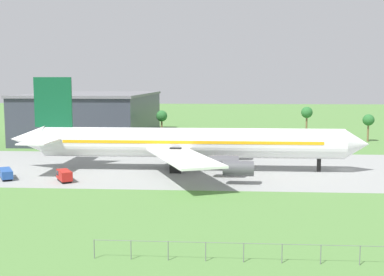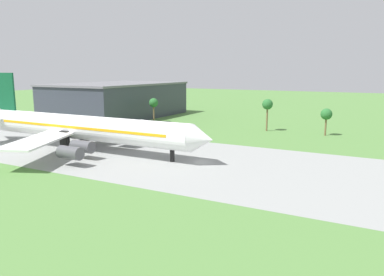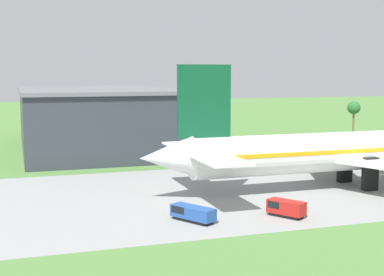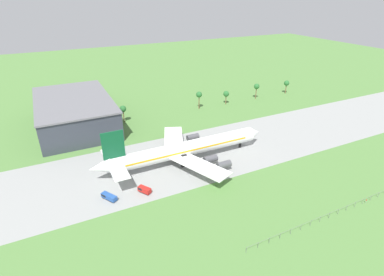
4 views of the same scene
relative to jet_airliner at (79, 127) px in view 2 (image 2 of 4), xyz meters
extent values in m
plane|color=#517F3D|center=(34.29, 2.76, -5.90)|extent=(600.00, 600.00, 0.00)
cube|color=gray|center=(34.29, 2.76, -5.89)|extent=(320.00, 44.00, 0.02)
cylinder|color=white|center=(1.29, 0.00, 0.05)|extent=(63.76, 6.31, 6.31)
cone|color=white|center=(35.70, 0.00, 0.05)|extent=(5.05, 6.18, 6.18)
cube|color=#EFA314|center=(1.29, 0.00, 0.53)|extent=(54.19, 6.44, 0.63)
cube|color=#0F4C2D|center=(-28.69, 0.00, 8.57)|extent=(8.20, 0.50, 10.73)
cube|color=white|center=(-29.01, 0.00, 1.00)|extent=(5.68, 25.24, 0.30)
cube|color=white|center=(0.38, -12.65, -1.05)|extent=(17.08, 26.53, 0.44)
cube|color=white|center=(0.38, 12.65, -1.05)|extent=(17.08, 26.53, 0.44)
cylinder|color=#4C4C51|center=(8.18, -7.57, -2.87)|extent=(5.68, 2.84, 2.84)
cylinder|color=#4C4C51|center=(10.73, -13.88, -2.87)|extent=(5.68, 2.84, 2.84)
cylinder|color=#4C4C51|center=(8.18, 7.57, -2.87)|extent=(5.68, 2.84, 2.84)
cylinder|color=#4C4C51|center=(10.73, 13.88, -2.87)|extent=(5.68, 2.84, 2.84)
cube|color=black|center=(28.07, 0.00, -3.24)|extent=(0.70, 0.90, 5.33)
cube|color=black|center=(-1.89, -3.47, -3.24)|extent=(2.40, 1.20, 5.33)
cube|color=black|center=(-1.89, 3.47, -3.24)|extent=(2.40, 1.20, 5.33)
cube|color=#333842|center=(-35.85, 60.10, 1.17)|extent=(36.00, 60.00, 14.14)
cube|color=slate|center=(-35.85, 60.10, 8.64)|extent=(36.72, 61.20, 0.80)
cylinder|color=brown|center=(34.17, 52.71, -1.63)|extent=(0.56, 0.56, 8.56)
sphere|color=#28662D|center=(34.17, 52.71, 3.25)|extent=(3.60, 3.60, 3.60)
cylinder|color=brown|center=(53.36, 52.71, -2.77)|extent=(0.56, 0.56, 6.27)
sphere|color=#28662D|center=(53.36, 52.71, 0.97)|extent=(3.60, 3.60, 3.60)
cylinder|color=brown|center=(-12.09, 52.71, -2.30)|extent=(0.56, 0.56, 7.21)
sphere|color=#28662D|center=(-12.09, 52.71, 1.90)|extent=(3.60, 3.60, 3.60)
camera|label=1|loc=(8.16, -101.30, 13.09)|focal=45.00mm
camera|label=2|loc=(70.95, -71.14, 14.79)|focal=35.00mm
camera|label=3|loc=(-54.96, -73.93, 12.56)|focal=50.00mm
camera|label=4|loc=(-45.60, -99.36, 59.29)|focal=28.00mm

